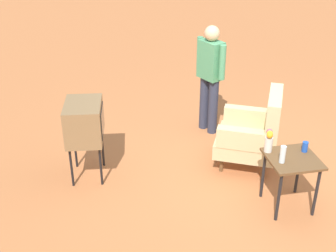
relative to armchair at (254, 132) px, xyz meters
The scene contains 8 objects.
ground_plane 0.54m from the armchair, 34.66° to the right, with size 60.00×60.00×0.00m, color #B76B3D.
armchair is the anchor object (origin of this frame).
side_table 0.93m from the armchair, ahead, with size 0.56×0.56×0.66m.
tv_on_stand 2.19m from the armchair, 94.41° to the right, with size 0.65×0.51×1.03m.
person_standing 1.20m from the armchair, 163.91° to the right, with size 0.52×0.36×1.64m.
bottle_short_clear 1.03m from the armchair, ahead, with size 0.06×0.06×0.20m, color silver.
soda_can_blue 0.90m from the armchair, 18.15° to the left, with size 0.07×0.07×0.12m, color blue.
flower_vase 0.82m from the armchair, 10.61° to the right, with size 0.15×0.10×0.27m.
Camera 1 is at (4.61, -1.99, 3.30)m, focal length 47.63 mm.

